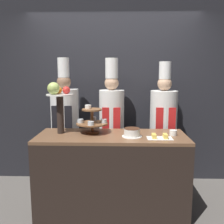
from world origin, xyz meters
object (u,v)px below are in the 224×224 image
(cake_round, at_px, (132,133))
(cup_white, at_px, (173,133))
(tiered_stand, at_px, (92,121))
(chef_left, at_px, (65,121))
(fruit_pedestal, at_px, (58,99))
(chef_center_right, at_px, (163,122))
(chef_center_left, at_px, (112,120))
(cake_square_tray, at_px, (160,137))

(cake_round, relative_size, cup_white, 2.60)
(tiered_stand, bearing_deg, cup_white, -5.37)
(cake_round, relative_size, chef_left, 0.12)
(fruit_pedestal, height_order, cake_round, fruit_pedestal)
(chef_left, distance_m, chef_center_right, 1.36)
(fruit_pedestal, bearing_deg, chef_center_left, 42.47)
(cake_round, xyz_separation_m, chef_center_right, (0.46, 0.67, -0.01))
(chef_center_right, bearing_deg, tiered_stand, -151.22)
(tiered_stand, bearing_deg, cake_round, -19.26)
(chef_left, xyz_separation_m, chef_center_left, (0.65, 0.00, 0.02))
(chef_center_right, bearing_deg, chef_left, -180.00)
(fruit_pedestal, relative_size, chef_center_left, 0.33)
(fruit_pedestal, height_order, chef_left, chef_left)
(cake_square_tray, distance_m, chef_center_left, 0.92)
(fruit_pedestal, bearing_deg, chef_center_right, 22.64)
(chef_center_right, bearing_deg, cake_round, -124.51)
(tiered_stand, distance_m, cake_round, 0.50)
(tiered_stand, relative_size, chef_center_right, 0.21)
(fruit_pedestal, relative_size, cup_white, 7.00)
(chef_center_left, bearing_deg, tiered_stand, -112.96)
(cake_square_tray, distance_m, chef_left, 1.40)
(cup_white, relative_size, chef_left, 0.05)
(fruit_pedestal, relative_size, cake_square_tray, 2.21)
(cake_round, bearing_deg, chef_center_right, 55.49)
(tiered_stand, xyz_separation_m, fruit_pedestal, (-0.38, -0.04, 0.26))
(chef_center_left, bearing_deg, cake_square_tray, -53.50)
(cake_square_tray, bearing_deg, chef_center_left, 126.50)
(chef_left, distance_m, chef_center_left, 0.65)
(cake_square_tray, xyz_separation_m, chef_center_right, (0.16, 0.74, 0.02))
(cup_white, height_order, chef_center_right, chef_center_right)
(cake_round, distance_m, chef_left, 1.12)
(cake_square_tray, bearing_deg, chef_center_right, 77.43)
(chef_left, bearing_deg, cake_round, -36.76)
(fruit_pedestal, xyz_separation_m, chef_center_left, (0.59, 0.54, -0.35))
(fruit_pedestal, relative_size, chef_center_right, 0.34)
(cup_white, xyz_separation_m, chef_center_right, (-0.01, 0.60, 0.00))
(chef_center_left, bearing_deg, chef_left, -180.00)
(tiered_stand, relative_size, fruit_pedestal, 0.62)
(cake_round, bearing_deg, fruit_pedestal, 171.48)
(tiered_stand, bearing_deg, chef_center_left, 67.04)
(tiered_stand, relative_size, cup_white, 4.31)
(tiered_stand, relative_size, cake_square_tray, 1.36)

